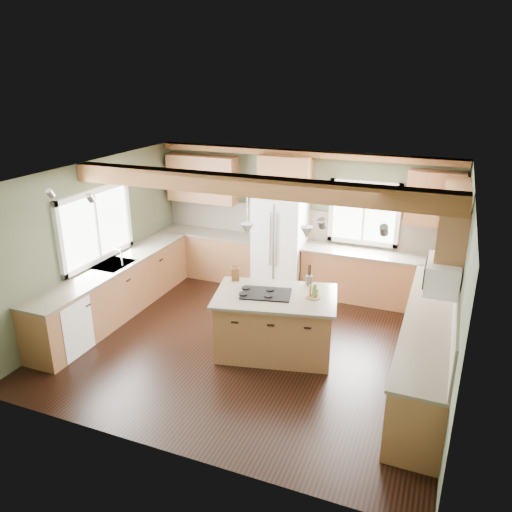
% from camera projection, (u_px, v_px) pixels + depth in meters
% --- Properties ---
extents(floor, '(5.60, 5.60, 0.00)m').
position_uv_depth(floor, '(252.00, 343.00, 7.66)').
color(floor, black).
rests_on(floor, ground).
extents(ceiling, '(5.60, 5.60, 0.00)m').
position_uv_depth(ceiling, '(252.00, 175.00, 6.75)').
color(ceiling, silver).
rests_on(ceiling, wall_back).
extents(wall_back, '(5.60, 0.00, 5.60)m').
position_uv_depth(wall_back, '(302.00, 219.00, 9.38)').
color(wall_back, '#404732').
rests_on(wall_back, ground).
extents(wall_left, '(0.00, 5.00, 5.00)m').
position_uv_depth(wall_left, '(94.00, 241.00, 8.18)').
color(wall_left, '#404732').
rests_on(wall_left, ground).
extents(wall_right, '(0.00, 5.00, 5.00)m').
position_uv_depth(wall_right, '(459.00, 295.00, 6.23)').
color(wall_right, '#404732').
rests_on(wall_right, ground).
extents(ceiling_beam, '(5.55, 0.26, 0.26)m').
position_uv_depth(ceiling_beam, '(249.00, 186.00, 6.72)').
color(ceiling_beam, brown).
rests_on(ceiling_beam, ceiling).
extents(soffit_trim, '(5.55, 0.20, 0.10)m').
position_uv_depth(soffit_trim, '(303.00, 154.00, 8.86)').
color(soffit_trim, brown).
rests_on(soffit_trim, ceiling).
extents(backsplash_back, '(5.58, 0.03, 0.58)m').
position_uv_depth(backsplash_back, '(302.00, 224.00, 9.39)').
color(backsplash_back, brown).
rests_on(backsplash_back, wall_back).
extents(backsplash_right, '(0.03, 3.70, 0.58)m').
position_uv_depth(backsplash_right, '(457.00, 299.00, 6.31)').
color(backsplash_right, brown).
rests_on(backsplash_right, wall_right).
extents(base_cab_back_left, '(2.02, 0.60, 0.88)m').
position_uv_depth(base_cab_back_left, '(211.00, 255.00, 10.04)').
color(base_cab_back_left, brown).
rests_on(base_cab_back_left, floor).
extents(counter_back_left, '(2.06, 0.64, 0.04)m').
position_uv_depth(counter_back_left, '(210.00, 233.00, 9.88)').
color(counter_back_left, brown).
rests_on(counter_back_left, base_cab_back_left).
extents(base_cab_back_right, '(2.62, 0.60, 0.88)m').
position_uv_depth(base_cab_back_right, '(376.00, 279.00, 8.90)').
color(base_cab_back_right, brown).
rests_on(base_cab_back_right, floor).
extents(counter_back_right, '(2.66, 0.64, 0.04)m').
position_uv_depth(counter_back_right, '(378.00, 255.00, 8.74)').
color(counter_back_right, brown).
rests_on(counter_back_right, base_cab_back_right).
extents(base_cab_left, '(0.60, 3.70, 0.88)m').
position_uv_depth(base_cab_left, '(116.00, 291.00, 8.41)').
color(base_cab_left, brown).
rests_on(base_cab_left, floor).
extents(counter_left, '(0.64, 3.74, 0.04)m').
position_uv_depth(counter_left, '(114.00, 265.00, 8.25)').
color(counter_left, brown).
rests_on(counter_left, base_cab_left).
extents(base_cab_right, '(0.60, 3.70, 0.88)m').
position_uv_depth(base_cab_right, '(426.00, 348.00, 6.68)').
color(base_cab_right, brown).
rests_on(base_cab_right, floor).
extents(counter_right, '(0.64, 3.74, 0.04)m').
position_uv_depth(counter_right, '(430.00, 317.00, 6.51)').
color(counter_right, brown).
rests_on(counter_right, base_cab_right).
extents(upper_cab_back_left, '(1.40, 0.35, 0.90)m').
position_uv_depth(upper_cab_back_left, '(202.00, 179.00, 9.69)').
color(upper_cab_back_left, brown).
rests_on(upper_cab_back_left, wall_back).
extents(upper_cab_over_fridge, '(0.96, 0.35, 0.70)m').
position_uv_depth(upper_cab_over_fridge, '(285.00, 175.00, 9.03)').
color(upper_cab_over_fridge, brown).
rests_on(upper_cab_over_fridge, wall_back).
extents(upper_cab_right, '(0.35, 2.20, 0.90)m').
position_uv_depth(upper_cab_right, '(453.00, 224.00, 6.84)').
color(upper_cab_right, brown).
rests_on(upper_cab_right, wall_right).
extents(upper_cab_back_corner, '(0.90, 0.35, 0.90)m').
position_uv_depth(upper_cab_back_corner, '(435.00, 199.00, 8.20)').
color(upper_cab_back_corner, brown).
rests_on(upper_cab_back_corner, wall_back).
extents(window_left, '(0.04, 1.60, 1.05)m').
position_uv_depth(window_left, '(95.00, 226.00, 8.12)').
color(window_left, white).
rests_on(window_left, wall_left).
extents(window_back, '(1.10, 0.04, 1.00)m').
position_uv_depth(window_back, '(364.00, 213.00, 8.87)').
color(window_back, white).
rests_on(window_back, wall_back).
extents(sink, '(0.50, 0.65, 0.03)m').
position_uv_depth(sink, '(114.00, 265.00, 8.25)').
color(sink, '#262628').
rests_on(sink, counter_left).
extents(faucet, '(0.02, 0.02, 0.28)m').
position_uv_depth(faucet, '(122.00, 258.00, 8.14)').
color(faucet, '#B2B2B7').
rests_on(faucet, sink).
extents(dishwasher, '(0.60, 0.60, 0.84)m').
position_uv_depth(dishwasher, '(62.00, 326.00, 7.28)').
color(dishwasher, white).
rests_on(dishwasher, floor).
extents(oven, '(0.60, 0.72, 0.84)m').
position_uv_depth(oven, '(416.00, 405.00, 5.55)').
color(oven, white).
rests_on(oven, floor).
extents(microwave, '(0.40, 0.70, 0.38)m').
position_uv_depth(microwave, '(443.00, 275.00, 6.17)').
color(microwave, white).
rests_on(microwave, wall_right).
extents(pendant_left, '(0.18, 0.18, 0.16)m').
position_uv_depth(pendant_left, '(247.00, 229.00, 6.84)').
color(pendant_left, '#B2B2B7').
rests_on(pendant_left, ceiling).
extents(pendant_right, '(0.18, 0.18, 0.16)m').
position_uv_depth(pendant_right, '(306.00, 232.00, 6.72)').
color(pendant_right, '#B2B2B7').
rests_on(pendant_right, ceiling).
extents(refrigerator, '(0.90, 0.74, 1.80)m').
position_uv_depth(refrigerator, '(280.00, 244.00, 9.29)').
color(refrigerator, white).
rests_on(refrigerator, floor).
extents(island, '(1.80, 1.32, 0.88)m').
position_uv_depth(island, '(275.00, 325.00, 7.29)').
color(island, brown).
rests_on(island, floor).
extents(island_top, '(1.93, 1.45, 0.04)m').
position_uv_depth(island_top, '(276.00, 296.00, 7.13)').
color(island_top, brown).
rests_on(island_top, island).
extents(cooktop, '(0.79, 0.61, 0.02)m').
position_uv_depth(cooktop, '(266.00, 294.00, 7.14)').
color(cooktop, black).
rests_on(cooktop, island_top).
extents(knife_block, '(0.14, 0.13, 0.20)m').
position_uv_depth(knife_block, '(235.00, 274.00, 7.59)').
color(knife_block, brown).
rests_on(knife_block, island_top).
extents(utensil_crock, '(0.12, 0.12, 0.14)m').
position_uv_depth(utensil_crock, '(309.00, 280.00, 7.44)').
color(utensil_crock, '#463B38').
rests_on(utensil_crock, island_top).
extents(bottle_tray, '(0.28, 0.28, 0.20)m').
position_uv_depth(bottle_tray, '(313.00, 291.00, 7.01)').
color(bottle_tray, brown).
rests_on(bottle_tray, island_top).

